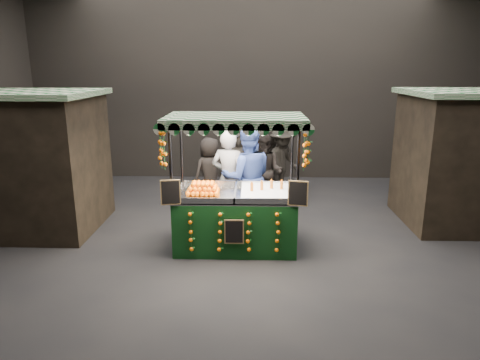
{
  "coord_description": "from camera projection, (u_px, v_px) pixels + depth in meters",
  "views": [
    {
      "loc": [
        -0.04,
        -6.77,
        3.03
      ],
      "look_at": [
        -0.25,
        0.57,
        1.08
      ],
      "focal_mm": 32.26,
      "sensor_mm": 36.0,
      "label": 1
    }
  ],
  "objects": [
    {
      "name": "ground",
      "position": [
        254.0,
        250.0,
        7.32
      ],
      "size": [
        12.0,
        12.0,
        0.0
      ],
      "primitive_type": "plane",
      "color": "black",
      "rests_on": "ground"
    },
    {
      "name": "market_hall",
      "position": [
        256.0,
        42.0,
        6.45
      ],
      "size": [
        12.1,
        10.1,
        5.05
      ],
      "color": "black",
      "rests_on": "ground"
    },
    {
      "name": "neighbour_stall_left",
      "position": [
        20.0,
        161.0,
        8.07
      ],
      "size": [
        3.0,
        2.2,
        2.6
      ],
      "color": "black",
      "rests_on": "ground"
    },
    {
      "name": "juice_stall",
      "position": [
        236.0,
        209.0,
        7.27
      ],
      "size": [
        2.33,
        1.37,
        2.26
      ],
      "color": "black",
      "rests_on": "ground"
    },
    {
      "name": "vendor_grey",
      "position": [
        229.0,
        179.0,
        8.18
      ],
      "size": [
        0.8,
        0.65,
        1.9
      ],
      "rotation": [
        0.0,
        0.0,
        2.82
      ],
      "color": "gray",
      "rests_on": "ground"
    },
    {
      "name": "vendor_blue",
      "position": [
        247.0,
        178.0,
        8.07
      ],
      "size": [
        1.06,
        0.87,
        2.0
      ],
      "rotation": [
        0.0,
        0.0,
        3.27
      ],
      "color": "navy",
      "rests_on": "ground"
    },
    {
      "name": "shopper_0",
      "position": [
        238.0,
        169.0,
        9.64
      ],
      "size": [
        0.59,
        0.4,
        1.6
      ],
      "rotation": [
        0.0,
        0.0,
        0.03
      ],
      "color": "#2D2924",
      "rests_on": "ground"
    },
    {
      "name": "shopper_1",
      "position": [
        265.0,
        172.0,
        9.29
      ],
      "size": [
        0.98,
        0.89,
        1.64
      ],
      "rotation": [
        0.0,
        0.0,
        -0.42
      ],
      "color": "black",
      "rests_on": "ground"
    },
    {
      "name": "shopper_2",
      "position": [
        269.0,
        153.0,
        10.48
      ],
      "size": [
        1.23,
        0.79,
        1.95
      ],
      "rotation": [
        0.0,
        0.0,
        2.84
      ],
      "color": "#2C2824",
      "rests_on": "ground"
    },
    {
      "name": "shopper_3",
      "position": [
        281.0,
        162.0,
        10.18
      ],
      "size": [
        1.2,
        1.21,
        1.68
      ],
      "rotation": [
        0.0,
        0.0,
        0.8
      ],
      "color": "#282420",
      "rests_on": "ground"
    },
    {
      "name": "shopper_4",
      "position": [
        210.0,
        173.0,
        9.4
      ],
      "size": [
        0.9,
        0.86,
        1.55
      ],
      "rotation": [
        0.0,
        0.0,
        3.8
      ],
      "color": "#292321",
      "rests_on": "ground"
    }
  ]
}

